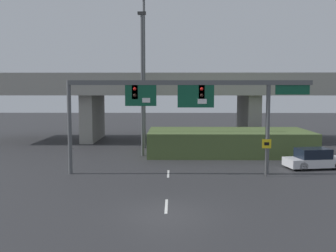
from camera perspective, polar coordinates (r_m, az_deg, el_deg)
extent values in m
plane|color=#2D2D30|center=(18.85, -0.31, -12.56)|extent=(160.00, 160.00, 0.00)
cube|color=silver|center=(19.93, -0.25, -11.54)|extent=(0.14, 2.40, 0.01)
cube|color=silver|center=(27.24, 0.04, -6.94)|extent=(0.14, 2.40, 0.01)
cube|color=silver|center=(34.64, 0.20, -4.30)|extent=(0.14, 2.40, 0.01)
cube|color=silver|center=(42.09, 0.31, -2.59)|extent=(0.14, 2.40, 0.01)
cube|color=silver|center=(49.57, 0.38, -1.39)|extent=(0.14, 2.40, 0.01)
cylinder|color=#515456|center=(27.60, -14.09, -0.22)|extent=(0.28, 0.28, 6.41)
cylinder|color=#515456|center=(27.43, 14.26, -0.25)|extent=(0.28, 0.28, 6.41)
cube|color=#515456|center=(26.57, 3.17, 6.30)|extent=(16.36, 0.32, 0.32)
cube|color=black|center=(26.67, -4.81, 4.92)|extent=(0.40, 0.28, 0.95)
sphere|color=red|center=(26.50, -4.85, 5.38)|extent=(0.22, 0.22, 0.22)
sphere|color=black|center=(26.50, -4.84, 4.46)|extent=(0.22, 0.22, 0.22)
cube|color=black|center=(26.62, 4.90, 4.92)|extent=(0.40, 0.28, 0.95)
sphere|color=red|center=(26.44, 4.93, 5.38)|extent=(0.22, 0.22, 0.22)
sphere|color=black|center=(26.45, 4.92, 4.46)|extent=(0.22, 0.22, 0.22)
cube|color=#0F4C33|center=(26.54, -3.98, 4.43)|extent=(2.11, 0.08, 1.41)
cube|color=white|center=(26.47, -3.19, 3.75)|extent=(0.53, 0.03, 0.31)
cube|color=#0F4C33|center=(26.49, 4.06, 4.32)|extent=(2.45, 0.08, 1.51)
cube|color=white|center=(26.48, 4.99, 3.58)|extent=(0.61, 0.03, 0.33)
cube|color=#0F4C33|center=(27.66, 17.62, 5.03)|extent=(2.29, 0.07, 0.64)
cylinder|color=#4C4C4C|center=(27.03, 14.06, -4.45)|extent=(0.08, 0.08, 2.55)
cube|color=yellow|center=(26.85, 14.12, -2.52)|extent=(0.60, 0.03, 0.60)
cube|color=black|center=(26.83, 14.13, -2.52)|extent=(0.33, 0.01, 0.21)
cylinder|color=#515456|center=(38.81, -3.48, 7.44)|extent=(0.24, 0.24, 14.47)
cylinder|color=#515456|center=(34.06, -3.76, 5.76)|extent=(0.24, 0.24, 12.11)
cube|color=#333333|center=(34.66, -3.83, 16.02)|extent=(0.70, 0.36, 0.24)
cube|color=gray|center=(44.89, 0.34, 5.45)|extent=(41.97, 9.45, 1.42)
cube|color=gray|center=(40.39, 0.29, 7.11)|extent=(41.97, 0.40, 0.90)
cube|color=gray|center=(45.95, -10.85, 1.23)|extent=(1.40, 7.56, 5.19)
cube|color=gray|center=(45.82, 11.57, 1.20)|extent=(1.40, 7.56, 5.19)
cube|color=#4C6033|center=(35.86, 8.76, -2.31)|extent=(14.33, 6.56, 2.13)
cube|color=silver|center=(30.99, 20.55, -4.91)|extent=(4.58, 2.53, 0.61)
cube|color=black|center=(30.79, 20.31, -3.72)|extent=(2.50, 2.00, 0.71)
cylinder|color=black|center=(32.36, 21.92, -4.80)|extent=(0.67, 0.32, 0.64)
cylinder|color=black|center=(31.08, 17.65, -5.07)|extent=(0.67, 0.32, 0.64)
cylinder|color=black|center=(29.68, 19.04, -5.59)|extent=(0.67, 0.32, 0.64)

